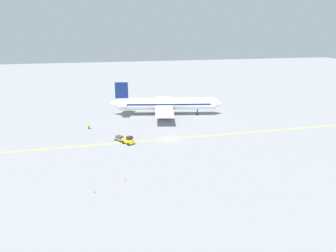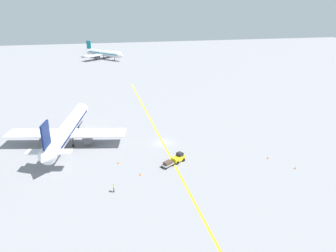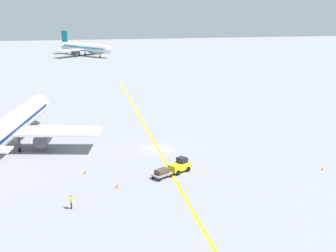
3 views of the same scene
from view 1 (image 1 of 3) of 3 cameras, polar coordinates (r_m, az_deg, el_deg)
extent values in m
plane|color=gray|center=(81.57, 0.29, -2.26)|extent=(400.00, 400.00, 0.00)
cube|color=yellow|center=(81.57, 0.29, -2.25)|extent=(2.45, 119.99, 0.01)
cylinder|color=white|center=(102.55, -0.18, 3.90)|extent=(9.34, 30.13, 3.60)
cone|color=white|center=(104.31, 8.77, 3.92)|extent=(3.82, 3.02, 3.42)
cone|color=white|center=(103.31, -9.39, 3.94)|extent=(3.58, 3.54, 3.06)
cube|color=#0F1E51|center=(102.52, -0.18, 3.98)|extent=(8.79, 27.19, 0.50)
cube|color=white|center=(102.69, -0.74, 3.50)|extent=(28.48, 10.52, 0.36)
cylinder|color=#4C4C51|center=(107.84, -0.79, 3.46)|extent=(2.78, 3.57, 2.20)
cylinder|color=#4C4C51|center=(98.13, -0.67, 2.13)|extent=(2.78, 3.57, 2.20)
cube|color=#0F1E51|center=(102.22, -8.09, 6.15)|extent=(1.13, 3.99, 5.00)
cube|color=white|center=(102.94, -7.73, 4.03)|extent=(9.29, 4.10, 0.24)
cylinder|color=#4C4C51|center=(103.85, 5.13, 2.63)|extent=(0.36, 0.36, 2.00)
cylinder|color=black|center=(104.09, 5.12, 2.10)|extent=(0.43, 0.84, 0.80)
cylinder|color=#4C4C51|center=(104.62, -1.30, 2.80)|extent=(0.36, 0.36, 2.00)
cylinder|color=black|center=(104.86, -1.30, 2.27)|extent=(0.43, 0.84, 0.80)
cylinder|color=#4C4C51|center=(101.52, -1.28, 2.37)|extent=(0.36, 0.36, 2.00)
cylinder|color=black|center=(101.77, -1.27, 1.83)|extent=(0.43, 0.84, 0.80)
cube|color=gold|center=(78.44, -6.97, -2.55)|extent=(3.33, 2.91, 0.90)
cube|color=black|center=(77.78, -6.73, -2.08)|extent=(1.62, 1.67, 0.70)
sphere|color=orange|center=(77.64, -6.74, -1.78)|extent=(0.16, 0.16, 0.16)
cylinder|color=black|center=(78.34, -6.07, -2.89)|extent=(0.72, 0.60, 0.70)
cylinder|color=black|center=(77.43, -6.91, -3.16)|extent=(0.72, 0.60, 0.70)
cylinder|color=black|center=(79.75, -6.99, -2.57)|extent=(0.72, 0.60, 0.70)
cylinder|color=black|center=(78.86, -7.83, -2.82)|extent=(0.72, 0.60, 0.70)
cube|color=gray|center=(80.89, -8.42, -2.20)|extent=(2.94, 2.61, 0.20)
cube|color=#4C382D|center=(80.76, -8.43, -1.93)|extent=(2.14, 1.94, 0.60)
cylinder|color=black|center=(80.59, -7.60, -2.48)|extent=(0.44, 0.36, 0.44)
cylinder|color=black|center=(79.85, -8.30, -2.69)|extent=(0.44, 0.36, 0.44)
cylinder|color=black|center=(82.14, -8.52, -2.15)|extent=(0.44, 0.36, 0.44)
cylinder|color=black|center=(81.41, -9.21, -2.35)|extent=(0.44, 0.36, 0.44)
cylinder|color=#23232D|center=(91.83, -13.69, -0.29)|extent=(0.16, 0.16, 0.85)
cylinder|color=#23232D|center=(91.81, -13.57, -0.28)|extent=(0.16, 0.16, 0.85)
cube|color=#CCD819|center=(91.62, -13.66, 0.15)|extent=(0.24, 0.37, 0.60)
cylinder|color=#CCD819|center=(91.63, -13.81, 0.14)|extent=(0.10, 0.10, 0.55)
cylinder|color=#CCD819|center=(91.60, -13.51, 0.16)|extent=(0.10, 0.10, 0.55)
sphere|color=#9E7051|center=(91.50, -13.68, 0.40)|extent=(0.22, 0.22, 0.22)
cone|color=orange|center=(57.13, -12.69, -11.03)|extent=(0.32, 0.32, 0.55)
cone|color=orange|center=(86.65, -10.29, -1.19)|extent=(0.32, 0.32, 0.55)
cone|color=orange|center=(90.80, -6.78, -0.21)|extent=(0.32, 0.32, 0.55)
cone|color=orange|center=(60.25, -7.47, -9.23)|extent=(0.32, 0.32, 0.55)
camera|label=2|loc=(104.37, -46.24, 15.30)|focal=35.00mm
camera|label=3|loc=(100.04, -44.84, 10.03)|focal=50.00mm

